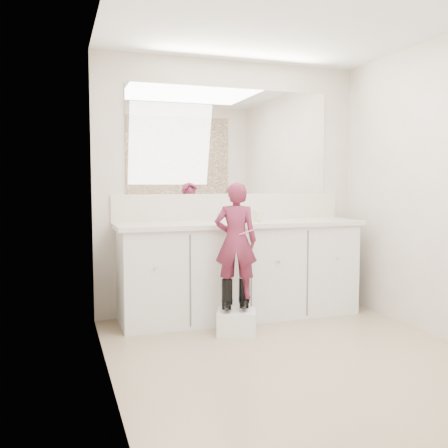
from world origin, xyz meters
name	(u,v)px	position (x,y,z in m)	size (l,w,h in m)	color
floor	(301,361)	(0.00, 0.00, 0.00)	(3.00, 3.00, 0.00)	#927D5F
ceiling	(306,8)	(0.00, 0.00, 2.40)	(3.00, 3.00, 0.00)	white
wall_back	(230,188)	(0.00, 1.50, 1.20)	(2.60, 2.60, 0.00)	#BCAEA0
wall_left	(109,190)	(-1.30, 0.00, 1.20)	(3.00, 3.00, 0.00)	#BCAEA0
vanity_cabinet	(240,272)	(0.00, 1.23, 0.42)	(2.20, 0.55, 0.85)	silver
countertop	(241,224)	(0.00, 1.21, 0.87)	(2.28, 0.58, 0.04)	beige
backsplash	(231,207)	(0.00, 1.49, 1.02)	(2.28, 0.03, 0.25)	beige
mirror	(231,141)	(0.00, 1.49, 1.64)	(2.00, 0.02, 1.00)	white
faucet	(235,215)	(0.00, 1.38, 0.94)	(0.08, 0.08, 0.10)	silver
cup	(258,216)	(0.15, 1.17, 0.94)	(0.11, 0.11, 0.11)	beige
soap_bottle	(222,212)	(-0.17, 1.25, 0.98)	(0.08, 0.09, 0.19)	white
step_stool	(236,322)	(-0.22, 0.73, 0.10)	(0.31, 0.26, 0.20)	white
boot_left	(227,295)	(-0.29, 0.75, 0.33)	(0.10, 0.17, 0.26)	black
boot_right	(244,293)	(-0.14, 0.75, 0.33)	(0.10, 0.17, 0.26)	black
toddler	(236,241)	(-0.22, 0.75, 0.78)	(0.35, 0.23, 0.95)	#A1315B
toothbrush	(247,232)	(-0.15, 0.67, 0.85)	(0.01, 0.01, 0.14)	#DC5586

